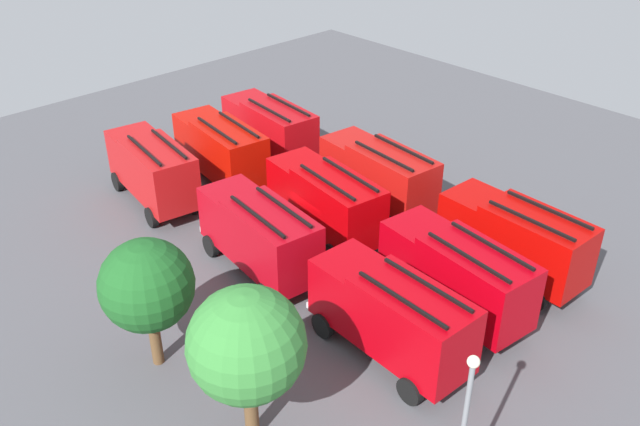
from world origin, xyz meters
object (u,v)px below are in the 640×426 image
at_px(fire_truck_7, 259,233).
at_px(fire_truck_8, 152,168).
at_px(fire_truck_5, 221,148).
at_px(fire_truck_2, 270,128).
at_px(fire_truck_1, 378,174).
at_px(fire_truck_6, 391,314).
at_px(fire_truck_3, 456,273).
at_px(tree_0, 247,345).
at_px(fire_truck_0, 514,237).
at_px(traffic_cone_0, 568,267).
at_px(fire_truck_4, 325,199).
at_px(firefighter_1, 324,166).
at_px(tree_1, 147,286).
at_px(firefighter_0, 365,153).
at_px(traffic_cone_1, 220,208).

relative_size(fire_truck_7, fire_truck_8, 0.99).
bearing_deg(fire_truck_5, fire_truck_2, -77.81).
height_order(fire_truck_1, fire_truck_6, same).
distance_m(fire_truck_3, fire_truck_7, 9.13).
relative_size(fire_truck_6, tree_0, 1.19).
height_order(fire_truck_0, fire_truck_6, same).
bearing_deg(traffic_cone_0, fire_truck_6, 79.12).
bearing_deg(fire_truck_7, fire_truck_5, -19.04).
bearing_deg(fire_truck_4, fire_truck_3, -174.56).
bearing_deg(fire_truck_8, fire_truck_3, -158.33).
height_order(fire_truck_5, fire_truck_8, same).
distance_m(firefighter_1, tree_1, 17.08).
height_order(fire_truck_6, tree_0, tree_0).
bearing_deg(tree_0, fire_truck_7, -40.71).
height_order(fire_truck_2, firefighter_0, fire_truck_2).
height_order(fire_truck_4, fire_truck_8, same).
distance_m(firefighter_0, traffic_cone_1, 9.99).
height_order(fire_truck_1, fire_truck_8, same).
bearing_deg(traffic_cone_0, firefighter_1, 7.53).
bearing_deg(fire_truck_0, firefighter_1, 1.19).
relative_size(firefighter_1, traffic_cone_1, 2.41).
height_order(fire_truck_0, fire_truck_1, same).
distance_m(fire_truck_1, fire_truck_5, 9.44).
bearing_deg(fire_truck_6, fire_truck_7, 2.90).
bearing_deg(fire_truck_3, firefighter_0, -24.75).
xyz_separation_m(fire_truck_1, tree_0, (-7.80, 14.91, 1.98)).
bearing_deg(fire_truck_4, fire_truck_6, 159.83).
bearing_deg(tree_0, fire_truck_6, -95.05).
height_order(fire_truck_6, traffic_cone_1, fire_truck_6).
xyz_separation_m(fire_truck_7, fire_truck_8, (9.20, 0.04, 0.00)).
bearing_deg(tree_0, fire_truck_8, -21.02).
relative_size(fire_truck_0, fire_truck_2, 0.99).
relative_size(fire_truck_7, firefighter_1, 4.32).
bearing_deg(traffic_cone_1, fire_truck_3, -170.56).
distance_m(fire_truck_3, firefighter_1, 13.64).
bearing_deg(fire_truck_5, tree_0, 153.99).
height_order(fire_truck_5, firefighter_0, fire_truck_5).
height_order(fire_truck_3, fire_truck_5, same).
height_order(fire_truck_2, tree_0, tree_0).
height_order(fire_truck_8, tree_1, tree_1).
relative_size(fire_truck_2, fire_truck_8, 0.99).
height_order(fire_truck_3, fire_truck_8, same).
bearing_deg(tree_1, fire_truck_5, -45.91).
xyz_separation_m(fire_truck_8, tree_0, (-16.72, 6.42, 1.98)).
relative_size(fire_truck_0, fire_truck_5, 0.98).
bearing_deg(traffic_cone_1, fire_truck_4, -154.59).
bearing_deg(fire_truck_2, fire_truck_3, 172.58).
bearing_deg(fire_truck_0, fire_truck_2, 2.95).
distance_m(fire_truck_2, firefighter_1, 4.55).
relative_size(fire_truck_0, fire_truck_7, 0.98).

